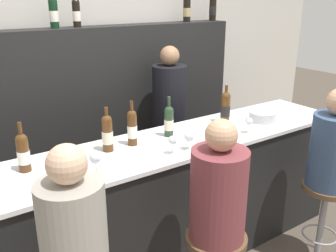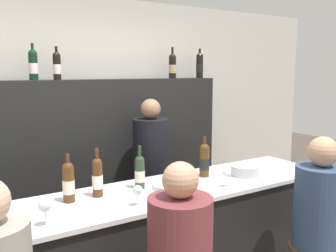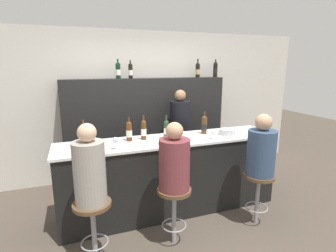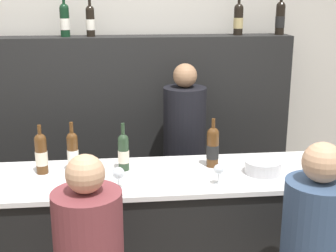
{
  "view_description": "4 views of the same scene",
  "coord_description": "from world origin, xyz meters",
  "px_view_note": "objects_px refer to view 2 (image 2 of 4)",
  "views": [
    {
      "loc": [
        -1.57,
        -1.81,
        2.07
      ],
      "look_at": [
        -0.12,
        0.32,
        1.17
      ],
      "focal_mm": 40.0,
      "sensor_mm": 36.0,
      "label": 1
    },
    {
      "loc": [
        -1.25,
        -1.87,
        1.88
      ],
      "look_at": [
        0.16,
        0.36,
        1.48
      ],
      "focal_mm": 40.0,
      "sensor_mm": 36.0,
      "label": 2
    },
    {
      "loc": [
        -1.2,
        -2.85,
        2.0
      ],
      "look_at": [
        -0.06,
        0.29,
        1.23
      ],
      "focal_mm": 28.0,
      "sensor_mm": 36.0,
      "label": 3
    },
    {
      "loc": [
        -0.07,
        -2.41,
        2.14
      ],
      "look_at": [
        0.23,
        0.33,
        1.35
      ],
      "focal_mm": 50.0,
      "sensor_mm": 36.0,
      "label": 4
    }
  ],
  "objects_px": {
    "wine_bottle_counter_4": "(204,160)",
    "wine_glass_0": "(45,207)",
    "guest_seated_right": "(320,201)",
    "wine_glass_3": "(227,175)",
    "wine_bottle_backbar_2": "(172,66)",
    "wine_glass_2": "(157,188)",
    "wine_bottle_backbar_1": "(57,66)",
    "wine_glass_1": "(138,192)",
    "wine_bottle_backbar_3": "(200,65)",
    "guest_seated_middle": "(180,244)",
    "wine_bottle_counter_2": "(97,177)",
    "metal_bowl": "(245,171)",
    "wine_bottle_counter_3": "(140,172)",
    "wine_bottle_counter_1": "(68,182)",
    "bartender": "(151,190)",
    "wine_bottle_backbar_0": "(33,65)"
  },
  "relations": [
    {
      "from": "wine_bottle_counter_4",
      "to": "wine_glass_0",
      "type": "distance_m",
      "value": 1.35
    },
    {
      "from": "guest_seated_right",
      "to": "wine_glass_3",
      "type": "bearing_deg",
      "value": 129.76
    },
    {
      "from": "wine_bottle_backbar_2",
      "to": "wine_glass_2",
      "type": "xyz_separation_m",
      "value": [
        -1.04,
        -1.43,
        -0.79
      ]
    },
    {
      "from": "wine_bottle_backbar_1",
      "to": "wine_glass_1",
      "type": "xyz_separation_m",
      "value": [
        0.06,
        -1.43,
        -0.78
      ]
    },
    {
      "from": "wine_bottle_backbar_3",
      "to": "wine_glass_3",
      "type": "xyz_separation_m",
      "value": [
        -0.82,
        -1.43,
        -0.8
      ]
    },
    {
      "from": "wine_glass_1",
      "to": "guest_seated_middle",
      "type": "height_order",
      "value": "guest_seated_middle"
    },
    {
      "from": "wine_glass_3",
      "to": "guest_seated_middle",
      "type": "xyz_separation_m",
      "value": [
        -0.74,
        -0.49,
        -0.14
      ]
    },
    {
      "from": "wine_bottle_counter_4",
      "to": "guest_seated_right",
      "type": "relative_size",
      "value": 0.42
    },
    {
      "from": "guest_seated_middle",
      "to": "wine_glass_3",
      "type": "bearing_deg",
      "value": 33.31
    },
    {
      "from": "wine_glass_2",
      "to": "wine_bottle_counter_4",
      "type": "bearing_deg",
      "value": 26.08
    },
    {
      "from": "wine_bottle_counter_2",
      "to": "wine_bottle_backbar_1",
      "type": "distance_m",
      "value": 1.36
    },
    {
      "from": "metal_bowl",
      "to": "guest_seated_right",
      "type": "bearing_deg",
      "value": -82.07
    },
    {
      "from": "wine_bottle_backbar_2",
      "to": "wine_glass_3",
      "type": "height_order",
      "value": "wine_bottle_backbar_2"
    },
    {
      "from": "wine_bottle_counter_3",
      "to": "metal_bowl",
      "type": "relative_size",
      "value": 1.38
    },
    {
      "from": "wine_bottle_backbar_1",
      "to": "wine_glass_1",
      "type": "distance_m",
      "value": 1.63
    },
    {
      "from": "wine_bottle_counter_1",
      "to": "wine_bottle_counter_2",
      "type": "bearing_deg",
      "value": -0.0
    },
    {
      "from": "wine_glass_0",
      "to": "bartender",
      "type": "height_order",
      "value": "bartender"
    },
    {
      "from": "metal_bowl",
      "to": "wine_bottle_backbar_0",
      "type": "bearing_deg",
      "value": 135.42
    },
    {
      "from": "wine_glass_1",
      "to": "wine_bottle_counter_4",
      "type": "bearing_deg",
      "value": 21.75
    },
    {
      "from": "wine_bottle_backbar_3",
      "to": "bartender",
      "type": "height_order",
      "value": "wine_bottle_backbar_3"
    },
    {
      "from": "wine_bottle_counter_1",
      "to": "wine_glass_1",
      "type": "relative_size",
      "value": 2.38
    },
    {
      "from": "wine_glass_2",
      "to": "bartender",
      "type": "bearing_deg",
      "value": 62.25
    },
    {
      "from": "wine_glass_3",
      "to": "wine_bottle_counter_4",
      "type": "bearing_deg",
      "value": 85.31
    },
    {
      "from": "wine_bottle_backbar_0",
      "to": "wine_bottle_backbar_1",
      "type": "relative_size",
      "value": 1.06
    },
    {
      "from": "wine_bottle_counter_2",
      "to": "wine_bottle_backbar_0",
      "type": "bearing_deg",
      "value": 95.98
    },
    {
      "from": "wine_bottle_counter_1",
      "to": "wine_glass_2",
      "type": "height_order",
      "value": "wine_bottle_counter_1"
    },
    {
      "from": "metal_bowl",
      "to": "guest_seated_right",
      "type": "height_order",
      "value": "guest_seated_right"
    },
    {
      "from": "wine_glass_0",
      "to": "bartender",
      "type": "relative_size",
      "value": 0.09
    },
    {
      "from": "wine_bottle_counter_3",
      "to": "wine_glass_1",
      "type": "height_order",
      "value": "wine_bottle_counter_3"
    },
    {
      "from": "wine_bottle_counter_4",
      "to": "wine_bottle_backbar_3",
      "type": "height_order",
      "value": "wine_bottle_backbar_3"
    },
    {
      "from": "wine_bottle_counter_4",
      "to": "metal_bowl",
      "type": "relative_size",
      "value": 1.43
    },
    {
      "from": "wine_bottle_backbar_1",
      "to": "wine_glass_1",
      "type": "relative_size",
      "value": 2.26
    },
    {
      "from": "wine_bottle_counter_1",
      "to": "wine_glass_1",
      "type": "xyz_separation_m",
      "value": [
        0.34,
        -0.3,
        -0.04
      ]
    },
    {
      "from": "wine_glass_2",
      "to": "bartender",
      "type": "height_order",
      "value": "bartender"
    },
    {
      "from": "wine_glass_2",
      "to": "guest_seated_middle",
      "type": "relative_size",
      "value": 0.18
    },
    {
      "from": "wine_bottle_counter_1",
      "to": "wine_glass_0",
      "type": "height_order",
      "value": "wine_bottle_counter_1"
    },
    {
      "from": "wine_bottle_backbar_0",
      "to": "wine_glass_2",
      "type": "distance_m",
      "value": 1.68
    },
    {
      "from": "guest_seated_right",
      "to": "wine_bottle_counter_1",
      "type": "bearing_deg",
      "value": 151.87
    },
    {
      "from": "guest_seated_right",
      "to": "wine_glass_0",
      "type": "bearing_deg",
      "value": 163.99
    },
    {
      "from": "guest_seated_middle",
      "to": "guest_seated_right",
      "type": "bearing_deg",
      "value": 0.0
    },
    {
      "from": "guest_seated_right",
      "to": "bartender",
      "type": "height_order",
      "value": "bartender"
    },
    {
      "from": "bartender",
      "to": "wine_bottle_counter_2",
      "type": "bearing_deg",
      "value": -138.89
    },
    {
      "from": "wine_bottle_counter_3",
      "to": "wine_bottle_backbar_3",
      "type": "xyz_separation_m",
      "value": [
        1.37,
        1.13,
        0.77
      ]
    },
    {
      "from": "wine_bottle_counter_3",
      "to": "wine_glass_0",
      "type": "distance_m",
      "value": 0.79
    },
    {
      "from": "wine_bottle_counter_2",
      "to": "metal_bowl",
      "type": "xyz_separation_m",
      "value": [
        1.19,
        -0.15,
        -0.09
      ]
    },
    {
      "from": "wine_glass_0",
      "to": "wine_glass_2",
      "type": "height_order",
      "value": "wine_glass_0"
    },
    {
      "from": "wine_bottle_counter_1",
      "to": "wine_bottle_backbar_0",
      "type": "distance_m",
      "value": 1.36
    },
    {
      "from": "guest_seated_middle",
      "to": "wine_bottle_counter_1",
      "type": "bearing_deg",
      "value": 112.54
    },
    {
      "from": "wine_glass_2",
      "to": "bartender",
      "type": "xyz_separation_m",
      "value": [
        0.53,
        1.01,
        -0.39
      ]
    },
    {
      "from": "wine_bottle_backbar_2",
      "to": "wine_bottle_backbar_0",
      "type": "bearing_deg",
      "value": 180.0
    }
  ]
}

